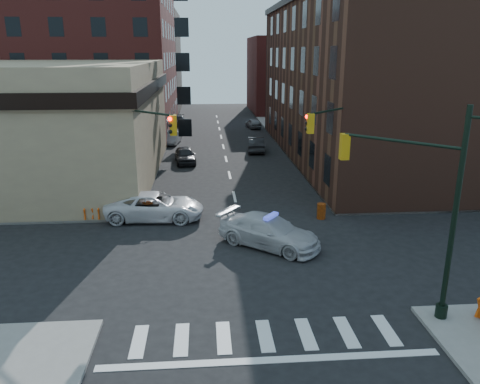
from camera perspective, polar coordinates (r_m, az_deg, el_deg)
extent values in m
plane|color=black|center=(23.58, 0.93, -7.87)|extent=(140.00, 140.00, 0.00)
cube|color=gray|center=(58.81, -25.39, 5.66)|extent=(34.00, 54.50, 0.15)
cube|color=gray|center=(60.39, 20.25, 6.50)|extent=(34.00, 54.50, 0.15)
cube|color=tan|center=(41.02, -26.04, 7.66)|extent=(22.00, 22.00, 9.00)
cube|color=maroon|center=(63.53, -20.48, 17.79)|extent=(25.00, 25.00, 24.00)
cube|color=#4F2C1F|center=(46.42, 14.84, 12.78)|extent=(14.00, 34.00, 14.00)
cube|color=brown|center=(84.50, -14.47, 15.09)|extent=(20.00, 18.00, 16.00)
cube|color=maroon|center=(81.02, 7.19, 14.00)|extent=(16.00, 16.00, 12.00)
cylinder|color=black|center=(18.34, 24.68, -2.90)|extent=(0.20, 0.20, 8.00)
cylinder|color=black|center=(19.83, 23.33, -13.16)|extent=(0.44, 0.44, 0.50)
cylinder|color=black|center=(18.41, 18.92, 5.89)|extent=(3.27, 3.27, 0.12)
cube|color=#BF8C0C|center=(19.42, 12.63, 5.42)|extent=(0.35, 0.35, 1.05)
sphere|color=#FF0C05|center=(19.55, 13.01, 6.51)|extent=(0.22, 0.22, 0.22)
sphere|color=black|center=(19.61, 12.94, 5.57)|extent=(0.22, 0.22, 0.22)
sphere|color=black|center=(19.67, 12.88, 4.62)|extent=(0.22, 0.22, 0.22)
cylinder|color=black|center=(28.61, -13.98, 4.83)|extent=(0.20, 0.20, 8.00)
cylinder|color=black|center=(29.58, -13.48, -2.28)|extent=(0.44, 0.44, 0.50)
cylinder|color=black|center=(26.42, -11.47, 9.54)|extent=(3.27, 3.27, 0.12)
cube|color=#BF8C0C|center=(24.77, -8.13, 8.07)|extent=(0.35, 0.35, 1.05)
sphere|color=#FF0C05|center=(24.58, -8.55, 8.80)|extent=(0.22, 0.22, 0.22)
sphere|color=black|center=(24.62, -8.52, 8.04)|extent=(0.22, 0.22, 0.22)
sphere|color=black|center=(24.68, -8.49, 7.29)|extent=(0.22, 0.22, 0.22)
cylinder|color=black|center=(29.56, 13.10, 5.27)|extent=(0.20, 0.20, 8.00)
cylinder|color=black|center=(30.51, 12.64, -1.64)|extent=(0.44, 0.44, 0.50)
cylinder|color=black|center=(27.21, 11.20, 9.76)|extent=(3.27, 3.27, 0.12)
cube|color=#BF8C0C|center=(25.36, 8.58, 8.25)|extent=(0.35, 0.35, 1.05)
sphere|color=#FF0C05|center=(25.43, 8.19, 9.08)|extent=(0.22, 0.22, 0.22)
sphere|color=black|center=(25.47, 8.16, 8.35)|extent=(0.22, 0.22, 0.22)
sphere|color=black|center=(25.52, 8.13, 7.62)|extent=(0.22, 0.22, 0.22)
cylinder|color=black|center=(49.00, 6.90, 6.85)|extent=(0.24, 0.24, 2.60)
sphere|color=#914815|center=(48.69, 6.98, 9.23)|extent=(3.00, 3.00, 3.00)
cylinder|color=black|center=(56.76, 5.33, 8.27)|extent=(0.24, 0.24, 2.60)
sphere|color=#914815|center=(56.50, 5.39, 10.32)|extent=(3.00, 3.00, 3.00)
imported|color=#BDBDC1|center=(24.55, 3.57, -4.83)|extent=(5.79, 5.19, 1.61)
imported|color=silver|center=(28.83, -10.35, -1.72)|extent=(6.03, 3.06, 1.64)
imported|color=black|center=(43.05, -6.72, 4.49)|extent=(2.21, 4.42, 1.45)
imported|color=#989BA0|center=(52.33, -8.22, 6.55)|extent=(1.87, 4.11, 1.31)
imported|color=black|center=(65.65, -7.51, 8.64)|extent=(1.83, 4.40, 1.27)
imported|color=black|center=(47.74, 1.96, 5.85)|extent=(1.97, 4.69, 1.51)
imported|color=gray|center=(62.57, 1.64, 8.38)|extent=(2.01, 3.96, 1.29)
imported|color=black|center=(32.61, -16.74, 0.56)|extent=(0.84, 0.81, 1.93)
imported|color=black|center=(32.70, -19.65, 0.04)|extent=(0.81, 0.65, 1.61)
imported|color=#1D242C|center=(32.99, -19.18, 0.33)|extent=(1.08, 0.68, 1.72)
cylinder|color=orange|center=(28.97, 9.88, -2.31)|extent=(0.57, 0.57, 0.96)
cylinder|color=red|center=(28.69, -11.14, -2.37)|extent=(0.85, 0.85, 1.15)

